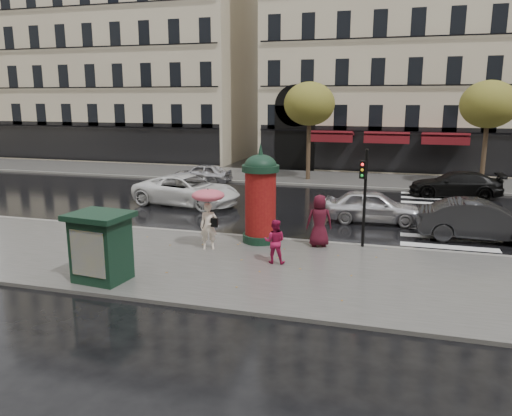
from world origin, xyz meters
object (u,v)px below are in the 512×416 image
(morris_column, at_px, (260,195))
(car_darkgrey, at_px, (481,220))
(car_black, at_px, (455,184))
(car_far_silver, at_px, (202,173))
(woman_umbrella, at_px, (208,209))
(car_white, at_px, (187,190))
(woman_red, at_px, (275,241))
(man_burgundy, at_px, (319,221))
(car_silver, at_px, (373,206))
(newsstand, at_px, (101,246))
(traffic_light, at_px, (364,189))

(morris_column, distance_m, car_darkgrey, 8.88)
(car_black, bearing_deg, car_far_silver, -93.44)
(car_black, bearing_deg, woman_umbrella, -37.62)
(car_white, bearing_deg, woman_red, -132.73)
(car_darkgrey, bearing_deg, woman_umbrella, 113.24)
(man_burgundy, relative_size, car_white, 0.34)
(woman_umbrella, relative_size, car_silver, 0.52)
(woman_red, distance_m, newsstand, 5.56)
(car_white, bearing_deg, car_silver, -88.76)
(man_burgundy, distance_m, car_far_silver, 15.97)
(man_burgundy, distance_m, car_silver, 5.14)
(man_burgundy, height_order, traffic_light, traffic_light)
(car_silver, relative_size, car_white, 0.76)
(woman_umbrella, bearing_deg, car_white, 119.10)
(traffic_light, distance_m, car_far_silver, 16.80)
(car_white, relative_size, car_black, 1.14)
(man_burgundy, relative_size, newsstand, 0.93)
(car_silver, height_order, car_white, car_white)
(morris_column, relative_size, car_white, 0.66)
(woman_umbrella, bearing_deg, car_far_silver, 112.99)
(newsstand, xyz_separation_m, car_black, (11.69, 17.70, -0.47))
(man_burgundy, xyz_separation_m, car_black, (5.92, 12.30, -0.37))
(woman_umbrella, relative_size, morris_column, 0.60)
(traffic_light, xyz_separation_m, car_far_silver, (-11.37, 12.26, -1.66))
(car_silver, xyz_separation_m, car_far_silver, (-11.51, 7.77, -0.08))
(car_darkgrey, bearing_deg, morris_column, 108.67)
(woman_umbrella, bearing_deg, car_silver, 48.78)
(woman_umbrella, xyz_separation_m, car_far_silver, (-5.97, 14.08, -0.97))
(car_silver, distance_m, car_black, 8.57)
(car_far_silver, bearing_deg, car_white, 16.67)
(newsstand, bearing_deg, traffic_light, 38.03)
(morris_column, bearing_deg, traffic_light, 4.99)
(traffic_light, relative_size, car_white, 0.64)
(woman_red, bearing_deg, woman_umbrella, -22.73)
(newsstand, distance_m, car_far_silver, 18.45)
(woman_umbrella, distance_m, car_black, 16.90)
(morris_column, bearing_deg, woman_umbrella, -136.35)
(man_burgundy, bearing_deg, newsstand, 27.15)
(woman_red, relative_size, car_far_silver, 0.38)
(woman_red, distance_m, car_white, 10.77)
(woman_umbrella, relative_size, car_black, 0.45)
(morris_column, xyz_separation_m, car_black, (8.20, 12.30, -1.21))
(car_darkgrey, xyz_separation_m, car_black, (-0.08, 9.28, -0.07))
(woman_red, height_order, car_darkgrey, woman_red)
(woman_red, xyz_separation_m, man_burgundy, (1.13, 2.37, 0.23))
(traffic_light, bearing_deg, car_far_silver, 132.83)
(car_white, distance_m, car_black, 15.27)
(car_silver, distance_m, car_white, 9.73)
(car_silver, xyz_separation_m, car_darkgrey, (4.30, -1.82, 0.05))
(woman_red, xyz_separation_m, car_black, (7.04, 14.66, -0.14))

